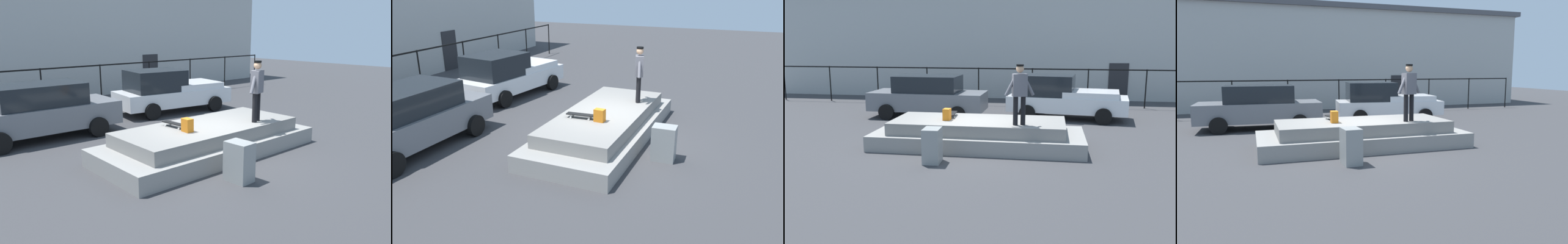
# 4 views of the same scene
# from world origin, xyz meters

# --- Properties ---
(ground_plane) EXTENTS (60.00, 60.00, 0.00)m
(ground_plane) POSITION_xyz_m (0.00, 0.00, 0.00)
(ground_plane) COLOR #38383A
(concrete_ledge) EXTENTS (6.32, 2.59, 0.82)m
(concrete_ledge) POSITION_xyz_m (0.09, 0.21, 0.37)
(concrete_ledge) COLOR gray
(concrete_ledge) RESTS_ON ground_plane
(skateboarder) EXTENTS (0.85, 0.35, 1.72)m
(skateboarder) POSITION_xyz_m (1.37, -0.40, 1.81)
(skateboarder) COLOR black
(skateboarder) RESTS_ON concrete_ledge
(skateboard) EXTENTS (0.28, 0.83, 0.12)m
(skateboard) POSITION_xyz_m (-0.81, 0.59, 0.92)
(skateboard) COLOR black
(skateboard) RESTS_ON concrete_ledge
(backpack) EXTENTS (0.21, 0.29, 0.35)m
(backpack) POSITION_xyz_m (-0.85, 0.01, 0.99)
(backpack) COLOR orange
(backpack) RESTS_ON concrete_ledge
(car_grey_sedan_near) EXTENTS (4.82, 2.24, 1.75)m
(car_grey_sedan_near) POSITION_xyz_m (-2.83, 4.83, 0.89)
(car_grey_sedan_near) COLOR slate
(car_grey_sedan_near) RESTS_ON ground_plane
(car_white_pickup_mid) EXTENTS (4.96, 2.58, 1.79)m
(car_white_pickup_mid) POSITION_xyz_m (2.75, 5.41, 0.89)
(car_white_pickup_mid) COLOR white
(car_white_pickup_mid) RESTS_ON ground_plane
(utility_box) EXTENTS (0.47, 0.62, 0.93)m
(utility_box) POSITION_xyz_m (-0.82, -1.77, 0.46)
(utility_box) COLOR gray
(utility_box) RESTS_ON ground_plane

